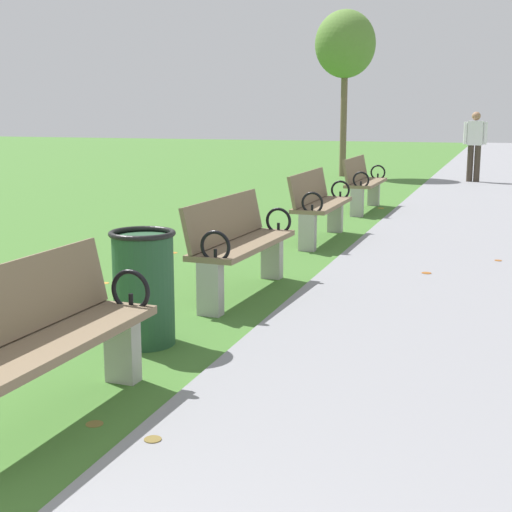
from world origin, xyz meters
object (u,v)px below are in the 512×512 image
park_bench_4 (319,204)px  pedestrian_walking (475,143)px  trash_bin (144,287)px  park_bench_5 (363,182)px  park_bench_3 (239,243)px  park_bench_2 (40,340)px  tree_2 (345,45)px

park_bench_4 → pedestrian_walking: pedestrian_walking is taller
trash_bin → park_bench_5: bearing=88.9°
park_bench_3 → park_bench_5: 6.13m
park_bench_2 → trash_bin: 1.48m
park_bench_4 → park_bench_5: 3.10m
pedestrian_walking → park_bench_5: bearing=-105.0°
park_bench_4 → tree_2: tree_2 is taller
park_bench_4 → tree_2: bearing=100.3°
tree_2 → trash_bin: (1.58, -14.12, -2.84)m
park_bench_2 → tree_2: 15.92m
park_bench_4 → trash_bin: 4.64m
park_bench_5 → pedestrian_walking: size_ratio=0.99×
park_bench_3 → trash_bin: park_bench_3 is taller
park_bench_4 → park_bench_3: bearing=-90.0°
park_bench_5 → pedestrian_walking: pedestrian_walking is taller
park_bench_3 → pedestrian_walking: 11.97m
park_bench_2 → tree_2: tree_2 is taller
park_bench_5 → trash_bin: park_bench_5 is taller
park_bench_3 → tree_2: bearing=97.9°
park_bench_2 → park_bench_3: (0.00, 3.07, 0.00)m
park_bench_2 → park_bench_4: bearing=90.0°
park_bench_2 → trash_bin: park_bench_2 is taller
park_bench_3 → pedestrian_walking: bearing=82.6°
park_bench_2 → park_bench_5: same height
park_bench_4 → park_bench_2: bearing=-90.0°
tree_2 → park_bench_5: bearing=-74.8°
tree_2 → park_bench_3: bearing=-82.1°
park_bench_2 → pedestrian_walking: pedestrian_walking is taller
park_bench_2 → park_bench_5: bearing=90.0°
park_bench_2 → park_bench_5: 9.20m
park_bench_4 → tree_2: size_ratio=0.39×
park_bench_3 → pedestrian_walking: (1.54, 11.87, 0.44)m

